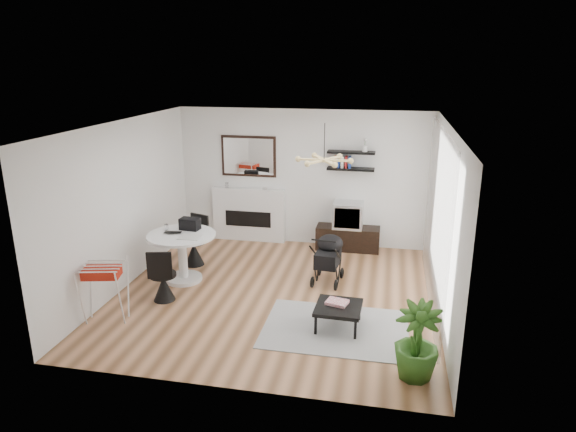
% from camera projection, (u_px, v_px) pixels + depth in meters
% --- Properties ---
extents(floor, '(5.00, 5.00, 0.00)m').
position_uv_depth(floor, '(276.00, 294.00, 8.22)').
color(floor, brown).
rests_on(floor, ground).
extents(ceiling, '(5.00, 5.00, 0.00)m').
position_uv_depth(ceiling, '(274.00, 125.00, 7.43)').
color(ceiling, white).
rests_on(ceiling, wall_back).
extents(wall_back, '(5.00, 0.00, 5.00)m').
position_uv_depth(wall_back, '(303.00, 178.00, 10.16)').
color(wall_back, white).
rests_on(wall_back, floor).
extents(wall_left, '(0.00, 5.00, 5.00)m').
position_uv_depth(wall_left, '(124.00, 205.00, 8.29)').
color(wall_left, white).
rests_on(wall_left, floor).
extents(wall_right, '(0.00, 5.00, 5.00)m').
position_uv_depth(wall_right, '(445.00, 224.00, 7.35)').
color(wall_right, white).
rests_on(wall_right, floor).
extents(sheer_curtain, '(0.04, 3.60, 2.60)m').
position_uv_depth(sheer_curtain, '(437.00, 219.00, 7.56)').
color(sheer_curtain, white).
rests_on(sheer_curtain, wall_right).
extents(fireplace, '(1.50, 0.17, 2.16)m').
position_uv_depth(fireplace, '(249.00, 208.00, 10.50)').
color(fireplace, white).
rests_on(fireplace, floor).
extents(shelf_lower, '(0.90, 0.25, 0.04)m').
position_uv_depth(shelf_lower, '(351.00, 169.00, 9.79)').
color(shelf_lower, black).
rests_on(shelf_lower, wall_back).
extents(shelf_upper, '(0.90, 0.25, 0.04)m').
position_uv_depth(shelf_upper, '(351.00, 152.00, 9.70)').
color(shelf_upper, black).
rests_on(shelf_upper, wall_back).
extents(pendant_lamp, '(0.90, 0.90, 0.10)m').
position_uv_depth(pendant_lamp, '(324.00, 160.00, 7.74)').
color(pendant_lamp, '#D7B871').
rests_on(pendant_lamp, ceiling).
extents(tv_console, '(1.23, 0.43, 0.46)m').
position_uv_depth(tv_console, '(348.00, 238.00, 10.10)').
color(tv_console, black).
rests_on(tv_console, floor).
extents(crt_tv, '(0.57, 0.50, 0.50)m').
position_uv_depth(crt_tv, '(348.00, 215.00, 9.96)').
color(crt_tv, silver).
rests_on(crt_tv, tv_console).
extents(dining_table, '(1.14, 1.14, 0.83)m').
position_uv_depth(dining_table, '(182.00, 250.00, 8.58)').
color(dining_table, white).
rests_on(dining_table, floor).
extents(laptop, '(0.31, 0.22, 0.02)m').
position_uv_depth(laptop, '(172.00, 233.00, 8.49)').
color(laptop, black).
rests_on(laptop, dining_table).
extents(black_bag, '(0.35, 0.23, 0.20)m').
position_uv_depth(black_bag, '(190.00, 224.00, 8.70)').
color(black_bag, black).
rests_on(black_bag, dining_table).
extents(newspaper, '(0.37, 0.31, 0.01)m').
position_uv_depth(newspaper, '(190.00, 237.00, 8.34)').
color(newspaper, white).
rests_on(newspaper, dining_table).
extents(drinking_glass, '(0.06, 0.06, 0.10)m').
position_uv_depth(drinking_glass, '(166.00, 227.00, 8.68)').
color(drinking_glass, white).
rests_on(drinking_glass, dining_table).
extents(chair_far, '(0.48, 0.49, 0.91)m').
position_uv_depth(chair_far, '(195.00, 249.00, 9.34)').
color(chair_far, black).
rests_on(chair_far, floor).
extents(chair_near, '(0.44, 0.45, 0.87)m').
position_uv_depth(chair_near, '(163.00, 284.00, 7.93)').
color(chair_near, black).
rests_on(chair_near, floor).
extents(drying_rack, '(0.68, 0.65, 0.86)m').
position_uv_depth(drying_rack, '(105.00, 292.00, 7.27)').
color(drying_rack, white).
rests_on(drying_rack, floor).
extents(stroller, '(0.51, 0.75, 0.89)m').
position_uv_depth(stroller, '(328.00, 260.00, 8.60)').
color(stroller, black).
rests_on(stroller, floor).
extents(rug, '(2.00, 1.44, 0.01)m').
position_uv_depth(rug, '(336.00, 329.00, 7.16)').
color(rug, '#949494').
rests_on(rug, floor).
extents(coffee_table, '(0.65, 0.65, 0.32)m').
position_uv_depth(coffee_table, '(338.00, 308.00, 7.11)').
color(coffee_table, black).
rests_on(coffee_table, rug).
extents(magazines, '(0.34, 0.29, 0.04)m').
position_uv_depth(magazines, '(337.00, 302.00, 7.16)').
color(magazines, '#BB2E3E').
rests_on(magazines, coffee_table).
extents(potted_plant, '(0.64, 0.64, 0.95)m').
position_uv_depth(potted_plant, '(417.00, 341.00, 5.95)').
color(potted_plant, '#2E601B').
rests_on(potted_plant, floor).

